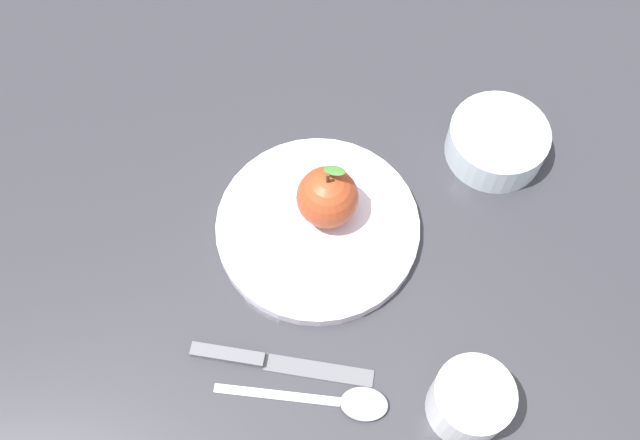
# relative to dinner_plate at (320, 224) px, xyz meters

# --- Properties ---
(ground_plane) EXTENTS (2.40, 2.40, 0.00)m
(ground_plane) POSITION_rel_dinner_plate_xyz_m (-0.00, -0.02, -0.01)
(ground_plane) COLOR #2D2D33
(dinner_plate) EXTENTS (0.23, 0.23, 0.02)m
(dinner_plate) POSITION_rel_dinner_plate_xyz_m (0.00, 0.00, 0.00)
(dinner_plate) COLOR silver
(dinner_plate) RESTS_ON ground_plane
(apple) EXTENTS (0.07, 0.07, 0.08)m
(apple) POSITION_rel_dinner_plate_xyz_m (0.01, 0.00, 0.04)
(apple) COLOR #9E3D1E
(apple) RESTS_ON dinner_plate
(side_bowl) EXTENTS (0.12, 0.12, 0.04)m
(side_bowl) POSITION_rel_dinner_plate_xyz_m (0.22, -0.08, 0.02)
(side_bowl) COLOR silver
(side_bowl) RESTS_ON ground_plane
(cup) EXTENTS (0.08, 0.08, 0.07)m
(cup) POSITION_rel_dinner_plate_xyz_m (-0.05, -0.24, 0.03)
(cup) COLOR white
(cup) RESTS_ON ground_plane
(knife) EXTENTS (0.12, 0.17, 0.01)m
(knife) POSITION_rel_dinner_plate_xyz_m (-0.15, -0.07, -0.01)
(knife) COLOR #59595E
(knife) RESTS_ON ground_plane
(spoon) EXTENTS (0.12, 0.15, 0.01)m
(spoon) POSITION_rel_dinner_plate_xyz_m (-0.13, -0.15, -0.00)
(spoon) COLOR silver
(spoon) RESTS_ON ground_plane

